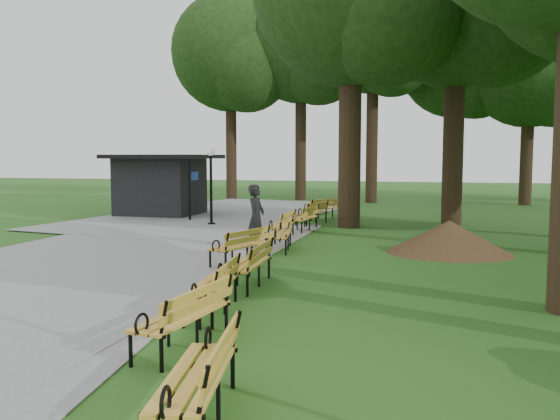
% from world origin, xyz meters
% --- Properties ---
extents(ground, '(100.00, 100.00, 0.00)m').
position_xyz_m(ground, '(0.00, 0.00, 0.00)').
color(ground, '#225718').
rests_on(ground, ground).
extents(path, '(12.00, 38.00, 0.06)m').
position_xyz_m(path, '(-4.00, 3.00, 0.03)').
color(path, gray).
rests_on(path, ground).
extents(person, '(0.50, 0.70, 1.79)m').
position_xyz_m(person, '(-0.64, 5.04, 0.89)').
color(person, black).
rests_on(person, ground).
extents(kiosk, '(4.30, 3.77, 2.62)m').
position_xyz_m(kiosk, '(-7.28, 13.06, 1.31)').
color(kiosk, black).
rests_on(kiosk, ground).
extents(lamp_post, '(0.32, 0.32, 2.89)m').
position_xyz_m(lamp_post, '(-3.83, 10.05, 2.10)').
color(lamp_post, black).
rests_on(lamp_post, ground).
extents(dirt_mound, '(2.72, 2.72, 0.88)m').
position_xyz_m(dirt_mound, '(4.44, 5.69, 0.44)').
color(dirt_mound, '#47301C').
rests_on(dirt_mound, ground).
extents(bench_0, '(0.93, 1.98, 0.88)m').
position_xyz_m(bench_0, '(1.64, -4.92, 0.44)').
color(bench_0, gold).
rests_on(bench_0, ground).
extents(bench_1, '(0.91, 1.97, 0.88)m').
position_xyz_m(bench_1, '(0.67, -2.98, 0.44)').
color(bench_1, gold).
rests_on(bench_1, ground).
extents(bench_2, '(0.84, 1.96, 0.88)m').
position_xyz_m(bench_2, '(0.44, -1.29, 0.44)').
color(bench_2, gold).
rests_on(bench_2, ground).
extents(bench_3, '(0.68, 1.91, 0.88)m').
position_xyz_m(bench_3, '(0.44, 0.74, 0.44)').
color(bench_3, gold).
rests_on(bench_3, ground).
extents(bench_4, '(1.21, 2.00, 0.88)m').
position_xyz_m(bench_4, '(-0.43, 2.91, 0.44)').
color(bench_4, gold).
rests_on(bench_4, ground).
extents(bench_5, '(0.93, 1.98, 0.88)m').
position_xyz_m(bench_5, '(0.00, 5.14, 0.44)').
color(bench_5, gold).
rests_on(bench_5, ground).
extents(bench_6, '(0.67, 1.91, 0.88)m').
position_xyz_m(bench_6, '(-0.50, 7.13, 0.44)').
color(bench_6, gold).
rests_on(bench_6, ground).
extents(bench_7, '(0.87, 1.96, 0.88)m').
position_xyz_m(bench_7, '(-0.19, 9.25, 0.44)').
color(bench_7, gold).
rests_on(bench_7, ground).
extents(bench_8, '(1.13, 2.00, 0.88)m').
position_xyz_m(bench_8, '(-0.27, 11.13, 0.44)').
color(bench_8, gold).
rests_on(bench_8, ground).
extents(bench_9, '(1.64, 1.91, 0.88)m').
position_xyz_m(bench_9, '(-0.19, 13.07, 0.44)').
color(bench_9, gold).
rests_on(bench_9, ground).
extents(tree_backdrop, '(35.56, 8.97, 16.39)m').
position_xyz_m(tree_backdrop, '(6.83, 23.26, 8.20)').
color(tree_backdrop, black).
rests_on(tree_backdrop, ground).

